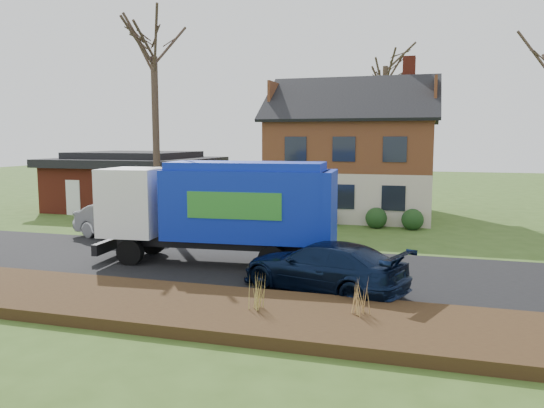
# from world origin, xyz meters

# --- Properties ---
(ground) EXTENTS (120.00, 120.00, 0.00)m
(ground) POSITION_xyz_m (0.00, 0.00, 0.00)
(ground) COLOR #35511B
(ground) RESTS_ON ground
(road) EXTENTS (80.00, 7.00, 0.02)m
(road) POSITION_xyz_m (0.00, 0.00, 0.01)
(road) COLOR black
(road) RESTS_ON ground
(mulch_verge) EXTENTS (80.00, 3.50, 0.30)m
(mulch_verge) POSITION_xyz_m (0.00, -5.30, 0.15)
(mulch_verge) COLOR black
(mulch_verge) RESTS_ON ground
(main_house) EXTENTS (12.95, 8.95, 9.26)m
(main_house) POSITION_xyz_m (1.49, 13.91, 4.03)
(main_house) COLOR beige
(main_house) RESTS_ON ground
(ranch_house) EXTENTS (9.80, 8.20, 3.70)m
(ranch_house) POSITION_xyz_m (-12.00, 13.00, 1.81)
(ranch_house) COLOR maroon
(ranch_house) RESTS_ON ground
(garbage_truck) EXTENTS (8.82, 2.96, 3.72)m
(garbage_truck) POSITION_xyz_m (-0.84, 0.19, 2.14)
(garbage_truck) COLOR black
(garbage_truck) RESTS_ON ground
(silver_sedan) EXTENTS (5.27, 2.98, 1.64)m
(silver_sedan) POSITION_xyz_m (-6.92, 3.40, 0.82)
(silver_sedan) COLOR #9C9EA3
(silver_sedan) RESTS_ON ground
(navy_wagon) EXTENTS (5.56, 3.77, 1.50)m
(navy_wagon) POSITION_xyz_m (3.35, -2.27, 0.75)
(navy_wagon) COLOR black
(navy_wagon) RESTS_ON ground
(tree_front_west) EXTENTS (4.13, 4.13, 12.27)m
(tree_front_west) POSITION_xyz_m (-7.76, 8.09, 10.11)
(tree_front_west) COLOR #423127
(tree_front_west) RESTS_ON ground
(tree_back) EXTENTS (4.09, 4.09, 12.95)m
(tree_back) POSITION_xyz_m (3.18, 20.80, 10.80)
(tree_back) COLOR #423427
(tree_back) RESTS_ON ground
(grass_clump_mid) EXTENTS (0.31, 0.26, 0.87)m
(grass_clump_mid) POSITION_xyz_m (2.31, -5.34, 0.74)
(grass_clump_mid) COLOR #AC9B4C
(grass_clump_mid) RESTS_ON mulch_verge
(grass_clump_east) EXTENTS (0.36, 0.30, 0.90)m
(grass_clump_east) POSITION_xyz_m (4.79, -4.99, 0.75)
(grass_clump_east) COLOR tan
(grass_clump_east) RESTS_ON mulch_verge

